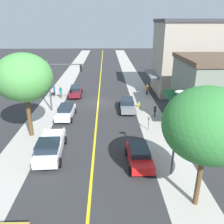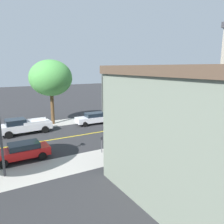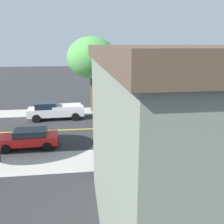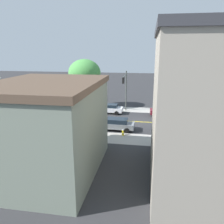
{
  "view_description": "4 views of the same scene",
  "coord_description": "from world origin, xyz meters",
  "px_view_note": "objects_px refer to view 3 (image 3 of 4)",
  "views": [
    {
      "loc": [
        -1.17,
        31.81,
        11.0
      ],
      "look_at": [
        -1.77,
        8.31,
        1.8
      ],
      "focal_mm": 37.63,
      "sensor_mm": 36.0,
      "label": 1
    },
    {
      "loc": [
        -21.91,
        17.51,
        7.35
      ],
      "look_at": [
        1.47,
        3.91,
        1.84
      ],
      "focal_mm": 35.43,
      "sensor_mm": 36.0,
      "label": 2
    },
    {
      "loc": [
        -22.67,
        11.65,
        7.5
      ],
      "look_at": [
        -1.45,
        8.81,
        1.9
      ],
      "focal_mm": 41.95,
      "sensor_mm": 36.0,
      "label": 3
    },
    {
      "loc": [
        -30.63,
        -0.9,
        9.75
      ],
      "look_at": [
        -2.34,
        3.83,
        1.9
      ],
      "focal_mm": 36.46,
      "sensor_mm": 36.0,
      "label": 4
    }
  ],
  "objects_px": {
    "white_pickup_truck": "(54,111)",
    "small_dog": "(199,103)",
    "maroon_sedan_right_curb": "(217,107)",
    "grey_sedan_left_curb": "(187,131)",
    "white_sedan_right_curb": "(137,109)",
    "pedestrian_teal_shirt": "(198,101)",
    "street_tree_right_corner": "(92,58)",
    "pedestrian_blue_shirt": "(206,99)",
    "fire_hydrant": "(210,143)",
    "parking_meter": "(116,140)",
    "pedestrian_black_shirt": "(172,146)",
    "traffic_light_mast": "(159,75)",
    "red_sedan_left_curb": "(29,138)"
  },
  "relations": [
    {
      "from": "white_pickup_truck",
      "to": "small_dog",
      "type": "bearing_deg",
      "value": -171.39
    },
    {
      "from": "maroon_sedan_right_curb",
      "to": "grey_sedan_left_curb",
      "type": "relative_size",
      "value": 1.0
    },
    {
      "from": "white_sedan_right_curb",
      "to": "pedestrian_teal_shirt",
      "type": "relative_size",
      "value": 2.56
    },
    {
      "from": "street_tree_right_corner",
      "to": "pedestrian_blue_shirt",
      "type": "xyz_separation_m",
      "value": [
        0.44,
        -13.93,
        -5.1
      ]
    },
    {
      "from": "pedestrian_teal_shirt",
      "to": "white_sedan_right_curb",
      "type": "bearing_deg",
      "value": -161.59
    },
    {
      "from": "fire_hydrant",
      "to": "white_sedan_right_curb",
      "type": "distance_m",
      "value": 9.9
    },
    {
      "from": "parking_meter",
      "to": "maroon_sedan_right_curb",
      "type": "distance_m",
      "value": 15.65
    },
    {
      "from": "pedestrian_blue_shirt",
      "to": "fire_hydrant",
      "type": "bearing_deg",
      "value": -44.6
    },
    {
      "from": "fire_hydrant",
      "to": "pedestrian_teal_shirt",
      "type": "height_order",
      "value": "pedestrian_teal_shirt"
    },
    {
      "from": "parking_meter",
      "to": "pedestrian_black_shirt",
      "type": "bearing_deg",
      "value": -111.02
    },
    {
      "from": "white_pickup_truck",
      "to": "maroon_sedan_right_curb",
      "type": "bearing_deg",
      "value": 177.17
    },
    {
      "from": "white_pickup_truck",
      "to": "pedestrian_teal_shirt",
      "type": "distance_m",
      "value": 16.47
    },
    {
      "from": "street_tree_right_corner",
      "to": "maroon_sedan_right_curb",
      "type": "relative_size",
      "value": 1.73
    },
    {
      "from": "pedestrian_teal_shirt",
      "to": "maroon_sedan_right_curb",
      "type": "bearing_deg",
      "value": -55.16
    },
    {
      "from": "traffic_light_mast",
      "to": "maroon_sedan_right_curb",
      "type": "relative_size",
      "value": 1.36
    },
    {
      "from": "pedestrian_black_shirt",
      "to": "small_dog",
      "type": "bearing_deg",
      "value": 2.54
    },
    {
      "from": "red_sedan_left_curb",
      "to": "maroon_sedan_right_curb",
      "type": "distance_m",
      "value": 20.28
    },
    {
      "from": "traffic_light_mast",
      "to": "red_sedan_left_curb",
      "type": "distance_m",
      "value": 15.47
    },
    {
      "from": "traffic_light_mast",
      "to": "pedestrian_blue_shirt",
      "type": "height_order",
      "value": "traffic_light_mast"
    },
    {
      "from": "red_sedan_left_curb",
      "to": "white_pickup_truck",
      "type": "height_order",
      "value": "white_pickup_truck"
    },
    {
      "from": "pedestrian_blue_shirt",
      "to": "small_dog",
      "type": "relative_size",
      "value": 2.07
    },
    {
      "from": "red_sedan_left_curb",
      "to": "white_pickup_truck",
      "type": "distance_m",
      "value": 7.6
    },
    {
      "from": "red_sedan_left_curb",
      "to": "small_dog",
      "type": "height_order",
      "value": "red_sedan_left_curb"
    },
    {
      "from": "pedestrian_teal_shirt",
      "to": "small_dog",
      "type": "distance_m",
      "value": 1.74
    },
    {
      "from": "pedestrian_teal_shirt",
      "to": "pedestrian_blue_shirt",
      "type": "height_order",
      "value": "pedestrian_teal_shirt"
    },
    {
      "from": "street_tree_right_corner",
      "to": "red_sedan_left_curb",
      "type": "xyz_separation_m",
      "value": [
        -10.35,
        5.36,
        -5.24
      ]
    },
    {
      "from": "parking_meter",
      "to": "white_sedan_right_curb",
      "type": "bearing_deg",
      "value": -21.64
    },
    {
      "from": "traffic_light_mast",
      "to": "white_pickup_truck",
      "type": "distance_m",
      "value": 11.71
    },
    {
      "from": "white_sedan_right_curb",
      "to": "pedestrian_black_shirt",
      "type": "height_order",
      "value": "pedestrian_black_shirt"
    },
    {
      "from": "fire_hydrant",
      "to": "white_sedan_right_curb",
      "type": "height_order",
      "value": "white_sedan_right_curb"
    },
    {
      "from": "maroon_sedan_right_curb",
      "to": "pedestrian_teal_shirt",
      "type": "bearing_deg",
      "value": -61.8
    },
    {
      "from": "street_tree_right_corner",
      "to": "fire_hydrant",
      "type": "bearing_deg",
      "value": -146.55
    },
    {
      "from": "white_sedan_right_curb",
      "to": "pedestrian_blue_shirt",
      "type": "xyz_separation_m",
      "value": [
        3.26,
        -9.34,
        0.1
      ]
    },
    {
      "from": "pedestrian_teal_shirt",
      "to": "white_pickup_truck",
      "type": "bearing_deg",
      "value": -168.92
    },
    {
      "from": "pedestrian_teal_shirt",
      "to": "small_dog",
      "type": "relative_size",
      "value": 2.25
    },
    {
      "from": "street_tree_right_corner",
      "to": "parking_meter",
      "type": "distance_m",
      "value": 13.22
    },
    {
      "from": "traffic_light_mast",
      "to": "small_dog",
      "type": "relative_size",
      "value": 8.14
    },
    {
      "from": "pedestrian_black_shirt",
      "to": "pedestrian_blue_shirt",
      "type": "xyz_separation_m",
      "value": [
        14.01,
        -9.46,
        0.04
      ]
    },
    {
      "from": "white_sedan_right_curb",
      "to": "white_pickup_truck",
      "type": "bearing_deg",
      "value": 2.29
    },
    {
      "from": "parking_meter",
      "to": "red_sedan_left_curb",
      "type": "distance_m",
      "value": 6.51
    },
    {
      "from": "pedestrian_teal_shirt",
      "to": "pedestrian_black_shirt",
      "type": "bearing_deg",
      "value": -117.42
    },
    {
      "from": "white_pickup_truck",
      "to": "pedestrian_blue_shirt",
      "type": "distance_m",
      "value": 18.3
    },
    {
      "from": "traffic_light_mast",
      "to": "small_dog",
      "type": "distance_m",
      "value": 7.59
    },
    {
      "from": "street_tree_right_corner",
      "to": "small_dog",
      "type": "distance_m",
      "value": 14.29
    },
    {
      "from": "fire_hydrant",
      "to": "traffic_light_mast",
      "type": "xyz_separation_m",
      "value": [
        10.22,
        0.9,
        3.91
      ]
    },
    {
      "from": "fire_hydrant",
      "to": "parking_meter",
      "type": "distance_m",
      "value": 7.14
    },
    {
      "from": "small_dog",
      "to": "white_sedan_right_curb",
      "type": "bearing_deg",
      "value": -75.69
    },
    {
      "from": "white_pickup_truck",
      "to": "grey_sedan_left_curb",
      "type": "bearing_deg",
      "value": 142.86
    },
    {
      "from": "pedestrian_teal_shirt",
      "to": "pedestrian_blue_shirt",
      "type": "bearing_deg",
      "value": 42.4
    },
    {
      "from": "grey_sedan_left_curb",
      "to": "pedestrian_black_shirt",
      "type": "bearing_deg",
      "value": 53.43
    }
  ]
}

